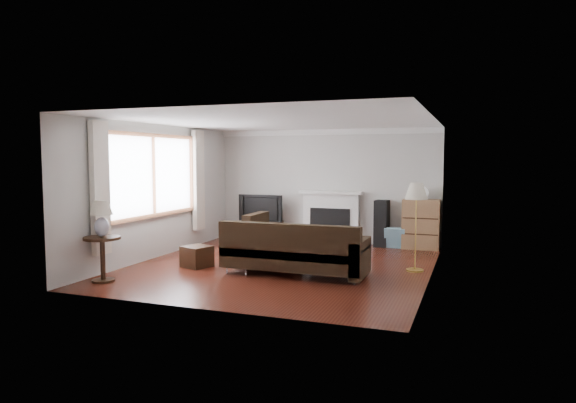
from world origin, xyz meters
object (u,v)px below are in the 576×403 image
(tv_stand, at_px, (263,230))
(floor_lamp, at_px, (416,227))
(coffee_table, at_px, (311,248))
(bookshelf, at_px, (421,224))
(side_table, at_px, (103,259))
(sectional_sofa, at_px, (295,250))

(tv_stand, xyz_separation_m, floor_lamp, (3.65, -2.13, 0.51))
(floor_lamp, bearing_deg, coffee_table, 168.57)
(tv_stand, distance_m, coffee_table, 2.43)
(tv_stand, distance_m, bookshelf, 3.54)
(tv_stand, bearing_deg, bookshelf, 0.49)
(coffee_table, height_order, side_table, side_table)
(floor_lamp, relative_size, side_table, 2.13)
(bookshelf, bearing_deg, side_table, -133.15)
(sectional_sofa, height_order, floor_lamp, floor_lamp)
(bookshelf, height_order, floor_lamp, floor_lamp)
(tv_stand, xyz_separation_m, sectional_sofa, (1.86, -3.04, 0.18))
(sectional_sofa, distance_m, floor_lamp, 2.04)
(sectional_sofa, height_order, coffee_table, sectional_sofa)
(bookshelf, distance_m, side_table, 6.21)
(bookshelf, relative_size, side_table, 1.49)
(sectional_sofa, distance_m, coffee_table, 1.33)
(coffee_table, distance_m, side_table, 3.68)
(tv_stand, relative_size, coffee_table, 0.87)
(sectional_sofa, height_order, side_table, sectional_sofa)
(sectional_sofa, relative_size, floor_lamp, 1.70)
(tv_stand, xyz_separation_m, bookshelf, (3.52, 0.03, 0.29))
(tv_stand, bearing_deg, floor_lamp, -30.25)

